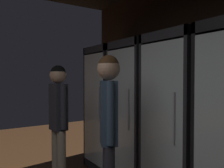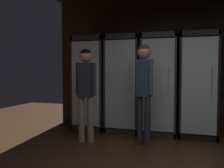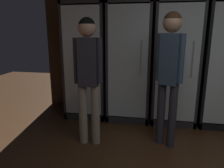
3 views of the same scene
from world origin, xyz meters
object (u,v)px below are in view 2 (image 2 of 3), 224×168
cooler_far_left (93,84)px  shopper_far (144,82)px  cooler_center (160,85)px  cooler_left (125,85)px  shopper_near (86,85)px  cooler_right (199,86)px

cooler_far_left → shopper_far: (1.29, -0.90, 0.11)m
cooler_center → cooler_left: bearing=179.9°
cooler_far_left → shopper_near: bearing=-73.4°
cooler_left → cooler_far_left: bearing=-179.8°
shopper_far → cooler_left: bearing=122.2°
cooler_left → cooler_center: same height
cooler_center → shopper_near: size_ratio=1.21×
cooler_center → cooler_right: size_ratio=1.00×
cooler_far_left → cooler_center: size_ratio=1.00×
cooler_left → shopper_near: cooler_left is taller
cooler_far_left → shopper_far: cooler_far_left is taller
shopper_near → shopper_far: bearing=8.2°
cooler_left → cooler_right: (1.44, -0.00, 0.00)m
cooler_right → cooler_left: bearing=179.9°
cooler_left → shopper_far: size_ratio=1.16×
cooler_left → shopper_near: size_ratio=1.21×
cooler_left → cooler_center: size_ratio=1.00×
cooler_far_left → cooler_right: size_ratio=1.00×
shopper_near → shopper_far: 0.99m
cooler_far_left → shopper_near: cooler_far_left is taller
cooler_center → cooler_right: bearing=-0.1°
cooler_far_left → cooler_center: bearing=0.0°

